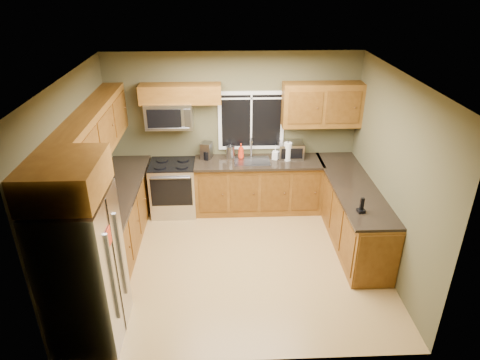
{
  "coord_description": "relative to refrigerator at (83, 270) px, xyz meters",
  "views": [
    {
      "loc": [
        -0.18,
        -5.12,
        3.88
      ],
      "look_at": [
        0.05,
        0.35,
        1.15
      ],
      "focal_mm": 32.0,
      "sensor_mm": 36.0,
      "label": 1
    }
  ],
  "objects": [
    {
      "name": "upper_cabinet_over_fridge",
      "position": [
        -0.0,
        0.0,
        1.13
      ],
      "size": [
        0.72,
        0.9,
        0.38
      ],
      "primitive_type": "cube",
      "color": "brown",
      "rests_on": "left_wall"
    },
    {
      "name": "floor",
      "position": [
        1.74,
        1.3,
        -0.9
      ],
      "size": [
        4.2,
        4.2,
        0.0
      ],
      "primitive_type": "plane",
      "color": "#A48048",
      "rests_on": "ground"
    },
    {
      "name": "soap_bottle_b",
      "position": [
        2.44,
        2.84,
        0.14
      ],
      "size": [
        0.12,
        0.12,
        0.21
      ],
      "primitive_type": "imported",
      "rotation": [
        0.0,
        0.0,
        -0.32
      ],
      "color": "white",
      "rests_on": "countertop_back"
    },
    {
      "name": "left_wall",
      "position": [
        -0.36,
        1.3,
        0.45
      ],
      "size": [
        0.0,
        3.6,
        3.6
      ],
      "primitive_type": "plane",
      "rotation": [
        1.57,
        0.0,
        1.57
      ],
      "color": "brown",
      "rests_on": "ground"
    },
    {
      "name": "refrigerator",
      "position": [
        0.0,
        0.0,
        0.0
      ],
      "size": [
        0.74,
        0.9,
        1.8
      ],
      "color": "#B7B7BC",
      "rests_on": "ground"
    },
    {
      "name": "front_wall",
      "position": [
        1.74,
        -0.5,
        0.45
      ],
      "size": [
        4.2,
        0.0,
        4.2
      ],
      "primitive_type": "plane",
      "rotation": [
        -1.57,
        0.0,
        0.0
      ],
      "color": "brown",
      "rests_on": "ground"
    },
    {
      "name": "ceiling",
      "position": [
        1.74,
        1.3,
        1.8
      ],
      "size": [
        4.2,
        4.2,
        0.0
      ],
      "primitive_type": "plane",
      "rotation": [
        3.14,
        0.0,
        0.0
      ],
      "color": "white",
      "rests_on": "back_wall"
    },
    {
      "name": "toaster_oven",
      "position": [
        2.71,
        2.92,
        0.17
      ],
      "size": [
        0.43,
        0.33,
        0.27
      ],
      "color": "#B7B7BC",
      "rests_on": "countertop_back"
    },
    {
      "name": "upper_cabinets_back_right",
      "position": [
        3.19,
        2.94,
        0.96
      ],
      "size": [
        1.3,
        0.33,
        0.72
      ],
      "primitive_type": "cube",
      "color": "brown",
      "rests_on": "back_wall"
    },
    {
      "name": "base_cabinets_left",
      "position": [
        -0.06,
        1.78,
        -0.45
      ],
      "size": [
        0.6,
        2.65,
        0.9
      ],
      "primitive_type": "cube",
      "color": "brown",
      "rests_on": "ground"
    },
    {
      "name": "base_cabinets_peninsula",
      "position": [
        3.54,
        1.84,
        -0.45
      ],
      "size": [
        0.6,
        2.52,
        0.9
      ],
      "color": "brown",
      "rests_on": "ground"
    },
    {
      "name": "sink",
      "position": [
        2.04,
        2.79,
        0.05
      ],
      "size": [
        0.6,
        0.42,
        0.36
      ],
      "color": "slate",
      "rests_on": "countertop_back"
    },
    {
      "name": "coffee_maker",
      "position": [
        1.27,
        2.94,
        0.17
      ],
      "size": [
        0.22,
        0.26,
        0.28
      ],
      "color": "slate",
      "rests_on": "countertop_back"
    },
    {
      "name": "upper_cabinets_back_left",
      "position": [
        0.89,
        2.94,
        1.17
      ],
      "size": [
        1.3,
        0.33,
        0.3
      ],
      "primitive_type": "cube",
      "color": "brown",
      "rests_on": "back_wall"
    },
    {
      "name": "right_wall",
      "position": [
        3.84,
        1.3,
        0.45
      ],
      "size": [
        0.0,
        3.6,
        3.6
      ],
      "primitive_type": "plane",
      "rotation": [
        1.57,
        0.0,
        -1.57
      ],
      "color": "brown",
      "rests_on": "ground"
    },
    {
      "name": "base_cabinets_back",
      "position": [
        2.15,
        2.8,
        -0.45
      ],
      "size": [
        2.17,
        0.6,
        0.9
      ],
      "primitive_type": "cube",
      "color": "brown",
      "rests_on": "ground"
    },
    {
      "name": "range",
      "position": [
        0.69,
        2.77,
        -0.43
      ],
      "size": [
        0.76,
        0.69,
        0.94
      ],
      "color": "#B7B7BC",
      "rests_on": "ground"
    },
    {
      "name": "countertop_back",
      "position": [
        2.15,
        2.78,
        0.02
      ],
      "size": [
        2.17,
        0.65,
        0.04
      ],
      "primitive_type": "cube",
      "color": "black",
      "rests_on": "base_cabinets_back"
    },
    {
      "name": "paper_towel_roll",
      "position": [
        2.64,
        2.8,
        0.2
      ],
      "size": [
        0.18,
        0.18,
        0.35
      ],
      "color": "white",
      "rests_on": "countertop_back"
    },
    {
      "name": "countertop_left",
      "position": [
        -0.04,
        1.78,
        0.02
      ],
      "size": [
        0.65,
        2.65,
        0.04
      ],
      "primitive_type": "cube",
      "color": "black",
      "rests_on": "base_cabinets_left"
    },
    {
      "name": "soap_bottle_a",
      "position": [
        1.86,
        2.91,
        0.17
      ],
      "size": [
        0.1,
        0.1,
        0.26
      ],
      "primitive_type": "imported",
      "rotation": [
        0.0,
        0.0,
        0.0
      ],
      "color": "red",
      "rests_on": "countertop_back"
    },
    {
      "name": "countertop_peninsula",
      "position": [
        3.51,
        1.85,
        0.02
      ],
      "size": [
        0.65,
        2.5,
        0.04
      ],
      "primitive_type": "cube",
      "color": "black",
      "rests_on": "base_cabinets_peninsula"
    },
    {
      "name": "back_wall",
      "position": [
        1.74,
        3.1,
        0.45
      ],
      "size": [
        4.2,
        0.0,
        4.2
      ],
      "primitive_type": "plane",
      "rotation": [
        1.57,
        0.0,
        0.0
      ],
      "color": "brown",
      "rests_on": "ground"
    },
    {
      "name": "window",
      "position": [
        2.04,
        3.08,
        0.65
      ],
      "size": [
        1.12,
        0.03,
        1.02
      ],
      "color": "white",
      "rests_on": "back_wall"
    },
    {
      "name": "kettle",
      "position": [
        1.68,
        2.94,
        0.16
      ],
      "size": [
        0.18,
        0.18,
        0.26
      ],
      "color": "#B7B7BC",
      "rests_on": "countertop_back"
    },
    {
      "name": "cordless_phone",
      "position": [
        3.38,
        1.04,
        0.1
      ],
      "size": [
        0.11,
        0.11,
        0.22
      ],
      "color": "black",
      "rests_on": "countertop_peninsula"
    },
    {
      "name": "upper_cabinets_left",
      "position": [
        -0.2,
        1.78,
        0.96
      ],
      "size": [
        0.33,
        2.65,
        0.72
      ],
      "primitive_type": "cube",
      "color": "brown",
      "rests_on": "left_wall"
    },
    {
      "name": "microwave",
      "position": [
        0.69,
        2.91,
        0.83
      ],
      "size": [
        0.76,
        0.41,
        0.42
      ],
      "color": "#B7B7BC",
      "rests_on": "back_wall"
    }
  ]
}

